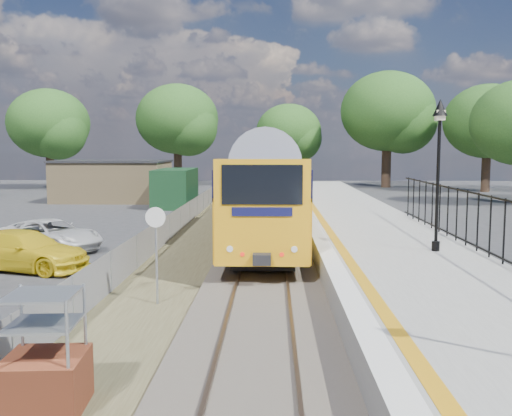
{
  "coord_description": "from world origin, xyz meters",
  "views": [
    {
      "loc": [
        0.31,
        -11.42,
        4.04
      ],
      "look_at": [
        -0.28,
        7.97,
        2.0
      ],
      "focal_mm": 40.0,
      "sensor_mm": 36.0,
      "label": 1
    }
  ],
  "objects_px": {
    "speed_sign": "(156,240)",
    "train": "(268,175)",
    "brick_plinth": "(44,356)",
    "car_yellow": "(24,251)",
    "victorian_lamp_north": "(439,140)",
    "car_white": "(51,235)"
  },
  "relations": [
    {
      "from": "speed_sign",
      "to": "train",
      "type": "bearing_deg",
      "value": 86.07
    },
    {
      "from": "train",
      "to": "brick_plinth",
      "type": "height_order",
      "value": "train"
    },
    {
      "from": "train",
      "to": "car_yellow",
      "type": "relative_size",
      "value": 9.01
    },
    {
      "from": "car_yellow",
      "to": "speed_sign",
      "type": "bearing_deg",
      "value": -113.58
    },
    {
      "from": "brick_plinth",
      "to": "car_yellow",
      "type": "relative_size",
      "value": 0.42
    },
    {
      "from": "victorian_lamp_north",
      "to": "brick_plinth",
      "type": "xyz_separation_m",
      "value": [
        -8.45,
        -9.18,
        -3.39
      ]
    },
    {
      "from": "brick_plinth",
      "to": "speed_sign",
      "type": "relative_size",
      "value": 0.74
    },
    {
      "from": "victorian_lamp_north",
      "to": "car_yellow",
      "type": "relative_size",
      "value": 1.02
    },
    {
      "from": "brick_plinth",
      "to": "car_yellow",
      "type": "distance_m",
      "value": 11.26
    },
    {
      "from": "brick_plinth",
      "to": "car_yellow",
      "type": "xyz_separation_m",
      "value": [
        -4.82,
        10.17,
        -0.25
      ]
    },
    {
      "from": "brick_plinth",
      "to": "speed_sign",
      "type": "distance_m",
      "value": 6.02
    },
    {
      "from": "car_white",
      "to": "car_yellow",
      "type": "bearing_deg",
      "value": -145.53
    },
    {
      "from": "brick_plinth",
      "to": "car_white",
      "type": "xyz_separation_m",
      "value": [
        -5.33,
        13.76,
        -0.3
      ]
    },
    {
      "from": "train",
      "to": "victorian_lamp_north",
      "type": "bearing_deg",
      "value": -74.21
    },
    {
      "from": "brick_plinth",
      "to": "speed_sign",
      "type": "xyz_separation_m",
      "value": [
        0.49,
        5.95,
        0.81
      ]
    },
    {
      "from": "victorian_lamp_north",
      "to": "brick_plinth",
      "type": "distance_m",
      "value": 12.93
    },
    {
      "from": "brick_plinth",
      "to": "victorian_lamp_north",
      "type": "bearing_deg",
      "value": 47.35
    },
    {
      "from": "car_yellow",
      "to": "car_white",
      "type": "xyz_separation_m",
      "value": [
        -0.52,
        3.59,
        -0.04
      ]
    },
    {
      "from": "victorian_lamp_north",
      "to": "brick_plinth",
      "type": "height_order",
      "value": "victorian_lamp_north"
    },
    {
      "from": "brick_plinth",
      "to": "car_white",
      "type": "height_order",
      "value": "brick_plinth"
    },
    {
      "from": "brick_plinth",
      "to": "car_white",
      "type": "distance_m",
      "value": 14.76
    },
    {
      "from": "train",
      "to": "speed_sign",
      "type": "bearing_deg",
      "value": -96.9
    }
  ]
}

